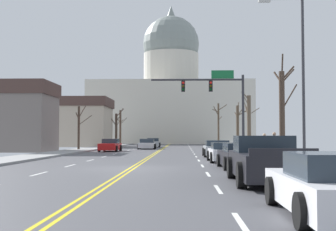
{
  "coord_description": "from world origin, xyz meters",
  "views": [
    {
      "loc": [
        2.45,
        -21.87,
        1.56
      ],
      "look_at": [
        0.55,
        37.79,
        4.31
      ],
      "focal_mm": 48.11,
      "sensor_mm": 36.0,
      "label": 1
    }
  ],
  "objects_px": {
    "sedan_near_02": "(241,156)",
    "sedan_oncoming_00": "(110,146)",
    "street_lamp_right": "(297,65)",
    "sedan_oncoming_01": "(147,144)",
    "sedan_near_01": "(224,153)",
    "signal_gantry": "(217,94)",
    "pickup_truck_near_03": "(266,161)",
    "pedestrian_01": "(265,144)",
    "sedan_near_00": "(217,149)",
    "sedan_near_04": "(334,187)",
    "pedestrian_00": "(274,144)",
    "sedan_oncoming_02": "(153,143)"
  },
  "relations": [
    {
      "from": "sedan_near_00",
      "to": "sedan_near_04",
      "type": "relative_size",
      "value": 0.97
    },
    {
      "from": "sedan_oncoming_01",
      "to": "pedestrian_00",
      "type": "relative_size",
      "value": 2.75
    },
    {
      "from": "sedan_oncoming_00",
      "to": "sedan_near_04",
      "type": "bearing_deg",
      "value": -74.42
    },
    {
      "from": "sedan_near_02",
      "to": "pedestrian_00",
      "type": "xyz_separation_m",
      "value": [
        2.7,
        5.39,
        0.48
      ]
    },
    {
      "from": "sedan_near_01",
      "to": "sedan_near_04",
      "type": "relative_size",
      "value": 0.98
    },
    {
      "from": "sedan_oncoming_01",
      "to": "pickup_truck_near_03",
      "type": "bearing_deg",
      "value": -79.7
    },
    {
      "from": "sedan_near_01",
      "to": "signal_gantry",
      "type": "bearing_deg",
      "value": 87.75
    },
    {
      "from": "sedan_oncoming_01",
      "to": "sedan_oncoming_02",
      "type": "relative_size",
      "value": 1.01
    },
    {
      "from": "pickup_truck_near_03",
      "to": "sedan_oncoming_02",
      "type": "distance_m",
      "value": 49.8
    },
    {
      "from": "sedan_near_04",
      "to": "sedan_oncoming_01",
      "type": "distance_m",
      "value": 46.07
    },
    {
      "from": "sedan_near_04",
      "to": "sedan_oncoming_02",
      "type": "xyz_separation_m",
      "value": [
        -7.16,
        55.73,
        0.02
      ]
    },
    {
      "from": "sedan_near_01",
      "to": "sedan_oncoming_02",
      "type": "distance_m",
      "value": 37.7
    },
    {
      "from": "street_lamp_right",
      "to": "sedan_near_00",
      "type": "distance_m",
      "value": 14.22
    },
    {
      "from": "sedan_near_01",
      "to": "sedan_oncoming_00",
      "type": "relative_size",
      "value": 1.04
    },
    {
      "from": "pickup_truck_near_03",
      "to": "street_lamp_right",
      "type": "bearing_deg",
      "value": 66.55
    },
    {
      "from": "street_lamp_right",
      "to": "sedan_oncoming_00",
      "type": "distance_m",
      "value": 28.12
    },
    {
      "from": "signal_gantry",
      "to": "sedan_oncoming_02",
      "type": "height_order",
      "value": "signal_gantry"
    },
    {
      "from": "sedan_near_01",
      "to": "pedestrian_01",
      "type": "xyz_separation_m",
      "value": [
        2.93,
        2.67,
        0.48
      ]
    },
    {
      "from": "sedan_oncoming_00",
      "to": "pedestrian_01",
      "type": "relative_size",
      "value": 2.66
    },
    {
      "from": "sedan_oncoming_01",
      "to": "pedestrian_01",
      "type": "xyz_separation_m",
      "value": [
        9.75,
        -24.21,
        0.46
      ]
    },
    {
      "from": "street_lamp_right",
      "to": "sedan_oncoming_01",
      "type": "relative_size",
      "value": 1.78
    },
    {
      "from": "signal_gantry",
      "to": "pickup_truck_near_03",
      "type": "distance_m",
      "value": 23.26
    },
    {
      "from": "pickup_truck_near_03",
      "to": "sedan_near_04",
      "type": "relative_size",
      "value": 1.2
    },
    {
      "from": "pickup_truck_near_03",
      "to": "sedan_oncoming_02",
      "type": "xyz_separation_m",
      "value": [
        -7.03,
        49.3,
        -0.12
      ]
    },
    {
      "from": "street_lamp_right",
      "to": "signal_gantry",
      "type": "bearing_deg",
      "value": 98.56
    },
    {
      "from": "sedan_near_04",
      "to": "sedan_oncoming_01",
      "type": "relative_size",
      "value": 1.0
    },
    {
      "from": "sedan_near_02",
      "to": "sedan_oncoming_02",
      "type": "xyz_separation_m",
      "value": [
        -7.05,
        42.67,
        0.01
      ]
    },
    {
      "from": "sedan_near_02",
      "to": "street_lamp_right",
      "type": "bearing_deg",
      "value": -10.94
    },
    {
      "from": "street_lamp_right",
      "to": "sedan_near_00",
      "type": "bearing_deg",
      "value": 102.07
    },
    {
      "from": "sedan_near_00",
      "to": "sedan_near_02",
      "type": "xyz_separation_m",
      "value": [
        0.2,
        -12.74,
        -0.0
      ]
    },
    {
      "from": "sedan_near_02",
      "to": "pickup_truck_near_03",
      "type": "bearing_deg",
      "value": -90.2
    },
    {
      "from": "sedan_near_00",
      "to": "sedan_oncoming_02",
      "type": "relative_size",
      "value": 0.99
    },
    {
      "from": "signal_gantry",
      "to": "pedestrian_01",
      "type": "relative_size",
      "value": 4.91
    },
    {
      "from": "sedan_near_04",
      "to": "sedan_oncoming_00",
      "type": "relative_size",
      "value": 1.07
    },
    {
      "from": "sedan_near_00",
      "to": "sedan_near_04",
      "type": "bearing_deg",
      "value": -89.33
    },
    {
      "from": "sedan_oncoming_02",
      "to": "pedestrian_00",
      "type": "distance_m",
      "value": 38.55
    },
    {
      "from": "sedan_near_00",
      "to": "pickup_truck_near_03",
      "type": "distance_m",
      "value": 19.37
    },
    {
      "from": "sedan_near_02",
      "to": "sedan_oncoming_01",
      "type": "height_order",
      "value": "sedan_oncoming_01"
    },
    {
      "from": "sedan_near_01",
      "to": "pedestrian_01",
      "type": "relative_size",
      "value": 2.77
    },
    {
      "from": "sedan_near_02",
      "to": "signal_gantry",
      "type": "bearing_deg",
      "value": 89.59
    },
    {
      "from": "street_lamp_right",
      "to": "pickup_truck_near_03",
      "type": "relative_size",
      "value": 1.49
    },
    {
      "from": "sedan_near_02",
      "to": "sedan_oncoming_00",
      "type": "distance_m",
      "value": 26.19
    },
    {
      "from": "sedan_oncoming_01",
      "to": "pedestrian_01",
      "type": "height_order",
      "value": "pedestrian_01"
    },
    {
      "from": "pickup_truck_near_03",
      "to": "sedan_oncoming_01",
      "type": "relative_size",
      "value": 1.2
    },
    {
      "from": "sedan_near_00",
      "to": "pedestrian_01",
      "type": "distance_m",
      "value": 5.32
    },
    {
      "from": "sedan_near_02",
      "to": "sedan_oncoming_00",
      "type": "xyz_separation_m",
      "value": [
        -10.26,
        24.1,
        0.01
      ]
    },
    {
      "from": "signal_gantry",
      "to": "street_lamp_right",
      "type": "distance_m",
      "value": 16.9
    },
    {
      "from": "pedestrian_01",
      "to": "sedan_near_00",
      "type": "bearing_deg",
      "value": 122.16
    },
    {
      "from": "street_lamp_right",
      "to": "sedan_near_04",
      "type": "xyz_separation_m",
      "value": [
        -2.53,
        -12.54,
        -4.35
      ]
    },
    {
      "from": "signal_gantry",
      "to": "sedan_near_04",
      "type": "xyz_separation_m",
      "value": [
        -0.01,
        -29.26,
        -4.55
      ]
    }
  ]
}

